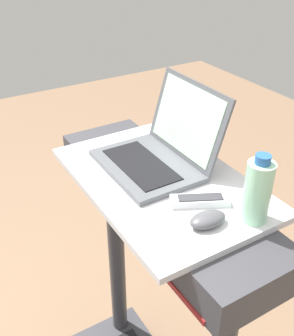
{
  "coord_description": "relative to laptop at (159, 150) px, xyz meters",
  "views": [
    {
      "loc": [
        0.85,
        0.14,
        1.86
      ],
      "look_at": [
        0.0,
        0.65,
        1.25
      ],
      "focal_mm": 43.58,
      "sensor_mm": 36.0,
      "label": 1
    }
  ],
  "objects": [
    {
      "name": "desk_board",
      "position": [
        0.07,
        -0.04,
        -0.06
      ],
      "size": [
        0.67,
        0.44,
        0.02
      ],
      "primitive_type": "cube",
      "color": "silver",
      "rests_on": "treadmill_base"
    },
    {
      "name": "laptop",
      "position": [
        0.0,
        0.0,
        0.0
      ],
      "size": [
        0.33,
        0.3,
        0.24
      ],
      "rotation": [
        0.0,
        0.0,
        -0.05
      ],
      "color": "#515459",
      "rests_on": "desk_board"
    },
    {
      "name": "computer_mouse",
      "position": [
        0.31,
        -0.05,
        -0.03
      ],
      "size": [
        0.07,
        0.1,
        0.03
      ],
      "primitive_type": "ellipsoid",
      "rotation": [
        0.0,
        0.0,
        -0.05
      ],
      "color": "#4C4C51",
      "rests_on": "desk_board"
    },
    {
      "name": "water_bottle",
      "position": [
        0.35,
        0.06,
        0.04
      ],
      "size": [
        0.07,
        0.07,
        0.19
      ],
      "color": "#9EDBB2",
      "rests_on": "desk_board"
    },
    {
      "name": "tv_remote",
      "position": [
        0.23,
        -0.02,
        -0.04
      ],
      "size": [
        0.11,
        0.16,
        0.02
      ],
      "color": "silver",
      "rests_on": "desk_board"
    }
  ]
}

